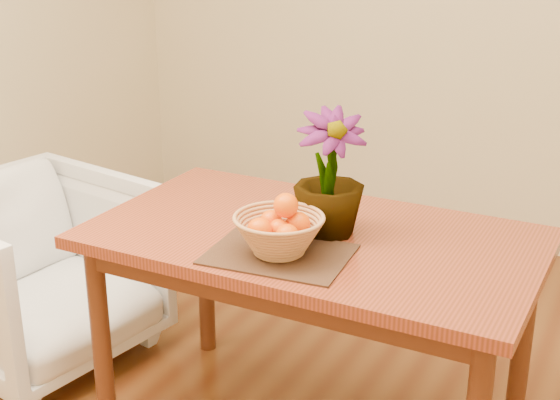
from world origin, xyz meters
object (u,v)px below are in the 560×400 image
at_px(table, 313,258).
at_px(potted_plant, 329,174).
at_px(armchair, 37,264).
at_px(wicker_basket, 279,236).

distance_m(table, potted_plant, 0.29).
height_order(table, armchair, armchair).
distance_m(table, wicker_basket, 0.25).
bearing_deg(armchair, wicker_basket, -89.16).
xyz_separation_m(table, armchair, (-1.18, -0.02, -0.27)).
height_order(table, potted_plant, potted_plant).
distance_m(potted_plant, armchair, 1.35).
xyz_separation_m(wicker_basket, armchair, (-1.17, 0.18, -0.41)).
distance_m(table, armchair, 1.21).
height_order(potted_plant, armchair, potted_plant).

